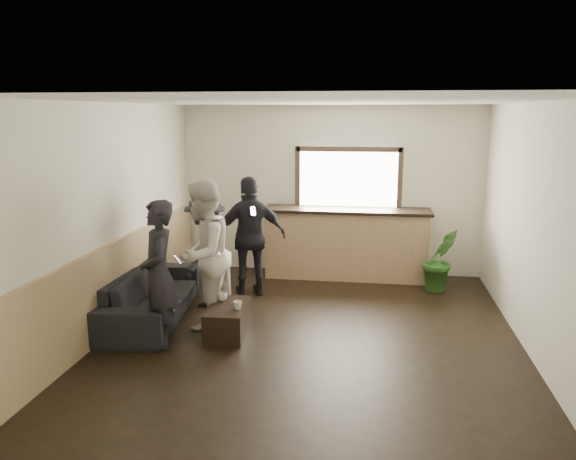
% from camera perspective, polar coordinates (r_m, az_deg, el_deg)
% --- Properties ---
extents(ground, '(5.00, 6.00, 0.01)m').
position_cam_1_polar(ground, '(6.91, 2.15, -10.96)').
color(ground, black).
extents(room_shell, '(5.01, 6.01, 2.80)m').
position_cam_1_polar(room_shell, '(6.60, -4.12, 1.27)').
color(room_shell, silver).
rests_on(room_shell, ground).
extents(bar_counter, '(2.70, 0.68, 2.13)m').
position_cam_1_polar(bar_counter, '(9.26, 5.93, -0.91)').
color(bar_counter, '#A47C59').
rests_on(bar_counter, ground).
extents(sofa, '(1.09, 2.30, 0.65)m').
position_cam_1_polar(sofa, '(7.68, -13.74, -6.35)').
color(sofa, black).
rests_on(sofa, ground).
extents(coffee_table, '(0.50, 0.84, 0.37)m').
position_cam_1_polar(coffee_table, '(7.01, -6.09, -9.06)').
color(coffee_table, black).
rests_on(coffee_table, ground).
extents(cup_a, '(0.14, 0.14, 0.11)m').
position_cam_1_polar(cup_a, '(7.13, -6.71, -6.71)').
color(cup_a, silver).
rests_on(cup_a, coffee_table).
extents(cup_b, '(0.14, 0.14, 0.10)m').
position_cam_1_polar(cup_b, '(6.81, -5.12, -7.61)').
color(cup_b, silver).
rests_on(cup_b, coffee_table).
extents(potted_plant, '(0.66, 0.60, 0.98)m').
position_cam_1_polar(potted_plant, '(8.83, 15.19, -2.93)').
color(potted_plant, '#2D6623').
rests_on(potted_plant, ground).
extents(person_a, '(0.63, 0.74, 1.72)m').
position_cam_1_polar(person_a, '(6.64, -12.99, -4.37)').
color(person_a, black).
rests_on(person_a, ground).
extents(person_b, '(0.87, 1.03, 1.87)m').
position_cam_1_polar(person_b, '(7.11, -8.65, -2.47)').
color(person_b, beige).
rests_on(person_b, ground).
extents(person_c, '(0.74, 1.10, 1.58)m').
position_cam_1_polar(person_c, '(7.92, -8.32, -2.04)').
color(person_c, black).
rests_on(person_c, ground).
extents(person_d, '(1.13, 0.80, 1.78)m').
position_cam_1_polar(person_d, '(8.26, -3.80, -0.68)').
color(person_d, black).
rests_on(person_d, ground).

